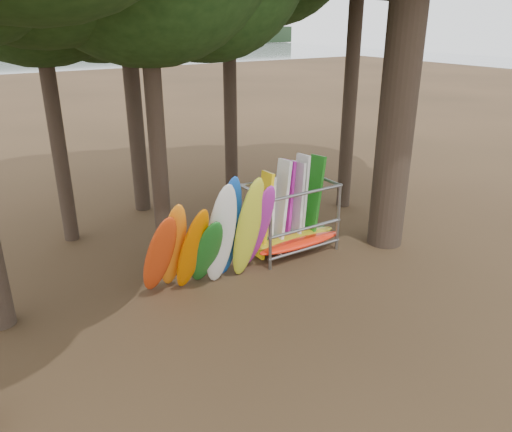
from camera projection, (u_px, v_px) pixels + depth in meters
ground at (265, 290)px, 12.77m from camera, size 120.00×120.00×0.00m
kayak_row at (215, 240)px, 12.36m from camera, size 3.45×1.98×3.13m
storage_rack at (290, 219)px, 14.68m from camera, size 3.03×1.62×2.79m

